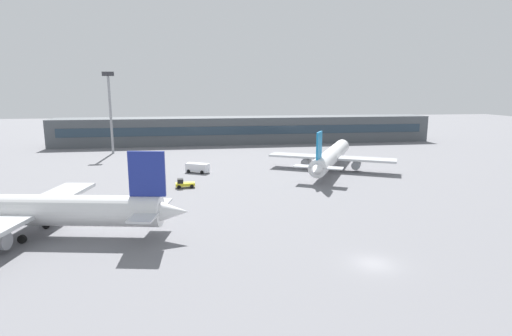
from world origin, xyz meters
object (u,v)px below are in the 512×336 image
baggage_tug_yellow (184,184)px  floodlight_tower_west (110,106)px  airplane_near (14,210)px  service_van_white (197,168)px  airplane_mid (332,156)px

baggage_tug_yellow → floodlight_tower_west: size_ratio=0.16×
floodlight_tower_west → airplane_near: bearing=-89.6°
baggage_tug_yellow → service_van_white: bearing=78.9°
service_van_white → floodlight_tower_west: floodlight_tower_west is taller
floodlight_tower_west → service_van_white: bearing=-53.3°
airplane_mid → floodlight_tower_west: (-55.17, 32.72, 10.46)m
baggage_tug_yellow → airplane_mid: bearing=21.9°
airplane_near → baggage_tug_yellow: airplane_near is taller
airplane_mid → baggage_tug_yellow: airplane_mid is taller
baggage_tug_yellow → floodlight_tower_west: bearing=114.6°
airplane_mid → floodlight_tower_west: size_ratio=1.63×
service_van_white → airplane_mid: bearing=-0.9°
baggage_tug_yellow → service_van_white: 14.35m
service_van_white → airplane_near: bearing=-122.5°
floodlight_tower_west → airplane_mid: bearing=-30.7°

